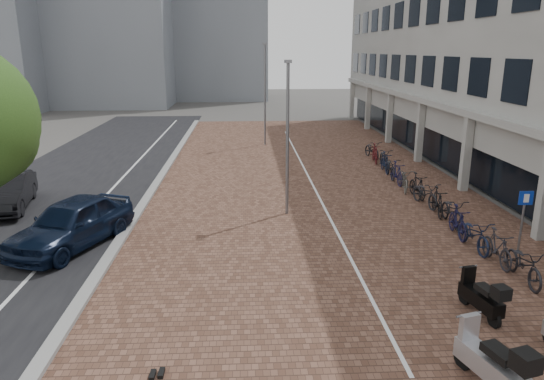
% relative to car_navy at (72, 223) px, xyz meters
% --- Properties ---
extents(ground, '(140.00, 140.00, 0.00)m').
position_rel_car_navy_xyz_m(ground, '(6.50, -4.28, -0.79)').
color(ground, '#474442').
rests_on(ground, ground).
extents(plaza_brick, '(14.50, 42.00, 0.04)m').
position_rel_car_navy_xyz_m(plaza_brick, '(8.50, 7.72, -0.78)').
color(plaza_brick, brown).
rests_on(plaza_brick, ground).
extents(street_asphalt, '(8.00, 50.00, 0.03)m').
position_rel_car_navy_xyz_m(street_asphalt, '(-2.50, 7.72, -0.79)').
color(street_asphalt, black).
rests_on(street_asphalt, ground).
extents(curb, '(0.35, 42.00, 0.14)m').
position_rel_car_navy_xyz_m(curb, '(1.40, 7.72, -0.72)').
color(curb, gray).
rests_on(curb, ground).
extents(lane_line, '(0.12, 44.00, 0.00)m').
position_rel_car_navy_xyz_m(lane_line, '(-0.50, 7.72, -0.77)').
color(lane_line, white).
rests_on(lane_line, street_asphalt).
extents(parking_line, '(0.10, 30.00, 0.00)m').
position_rel_car_navy_xyz_m(parking_line, '(8.70, 7.72, -0.76)').
color(parking_line, white).
rests_on(parking_line, plaza_brick).
extents(office_building, '(8.40, 40.00, 15.00)m').
position_rel_car_navy_xyz_m(office_building, '(19.47, 11.72, 7.65)').
color(office_building, '#A9A9A4').
rests_on(office_building, ground).
extents(car_navy, '(3.52, 5.01, 1.58)m').
position_rel_car_navy_xyz_m(car_navy, '(0.00, 0.00, 0.00)').
color(car_navy, black).
rests_on(car_navy, ground).
extents(car_dark, '(2.34, 4.46, 1.40)m').
position_rel_car_navy_xyz_m(car_dark, '(-3.84, 4.15, -0.09)').
color(car_dark, black).
rests_on(car_dark, ground).
extents(shoes, '(0.38, 0.32, 0.09)m').
position_rel_car_navy_xyz_m(shoes, '(3.78, -6.94, -0.74)').
color(shoes, black).
rests_on(shoes, ground).
extents(scooter_mid, '(0.77, 1.62, 1.07)m').
position_rel_car_navy_xyz_m(scooter_mid, '(11.06, -5.01, -0.26)').
color(scooter_mid, black).
rests_on(scooter_mid, ground).
extents(scooter_back, '(1.04, 1.91, 1.26)m').
position_rel_car_navy_xyz_m(scooter_back, '(10.00, -7.64, -0.16)').
color(scooter_back, '#B0B0B5').
rests_on(scooter_back, ground).
extents(parking_sign, '(0.43, 0.09, 2.05)m').
position_rel_car_navy_xyz_m(parking_sign, '(13.95, -1.47, 0.55)').
color(parking_sign, slate).
rests_on(parking_sign, ground).
extents(lamp_near, '(0.12, 0.12, 5.72)m').
position_rel_car_navy_xyz_m(lamp_near, '(7.14, 2.89, 2.07)').
color(lamp_near, slate).
rests_on(lamp_near, ground).
extents(lamp_far, '(0.12, 0.12, 6.47)m').
position_rel_car_navy_xyz_m(lamp_far, '(6.91, 17.40, 2.44)').
color(lamp_far, slate).
rests_on(lamp_far, ground).
extents(bike_row, '(1.32, 18.13, 1.05)m').
position_rel_car_navy_xyz_m(bike_row, '(12.85, 4.77, -0.27)').
color(bike_row, black).
rests_on(bike_row, ground).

